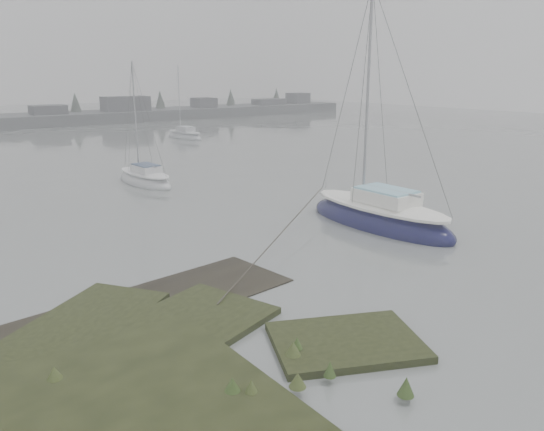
{
  "coord_description": "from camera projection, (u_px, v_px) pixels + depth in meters",
  "views": [
    {
      "loc": [
        -7.88,
        -8.65,
        6.39
      ],
      "look_at": [
        2.33,
        4.91,
        1.8
      ],
      "focal_mm": 35.0,
      "sensor_mm": 36.0,
      "label": 1
    }
  ],
  "objects": [
    {
      "name": "sailboat_far_b",
      "position": [
        185.0,
        136.0,
        53.22
      ],
      "size": [
        2.17,
        5.54,
        7.65
      ],
      "rotation": [
        0.0,
        0.0,
        0.07
      ],
      "color": "#AFB3B9",
      "rests_on": "ground"
    },
    {
      "name": "sailboat_white",
      "position": [
        145.0,
        180.0,
        31.46
      ],
      "size": [
        2.16,
        5.49,
        7.59
      ],
      "rotation": [
        0.0,
        0.0,
        0.07
      ],
      "color": "silver",
      "rests_on": "ground"
    },
    {
      "name": "sailboat_main",
      "position": [
        379.0,
        218.0,
        22.85
      ],
      "size": [
        2.58,
        7.61,
        10.71
      ],
      "rotation": [
        0.0,
        0.0,
        0.01
      ],
      "color": "#0B0C39",
      "rests_on": "ground"
    },
    {
      "name": "ground",
      "position": [
        23.0,
        170.0,
        36.05
      ],
      "size": [
        160.0,
        160.0,
        0.0
      ],
      "primitive_type": "plane",
      "color": "slate",
      "rests_on": "ground"
    },
    {
      "name": "far_shoreline",
      "position": [
        170.0,
        112.0,
        76.01
      ],
      "size": [
        60.0,
        8.0,
        4.15
      ],
      "color": "#4C4F51",
      "rests_on": "ground"
    }
  ]
}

